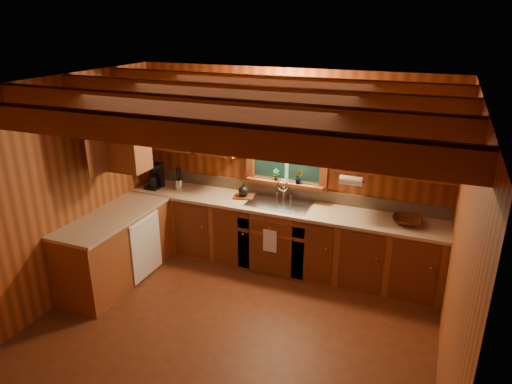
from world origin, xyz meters
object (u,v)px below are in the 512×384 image
Objects in this scene: sink at (279,207)px; wicker_basket at (407,221)px; coffee_maker at (155,176)px; cutting_board at (244,197)px.

sink reaches higher than wicker_basket.
coffee_maker is 1.01× the size of wicker_basket.
coffee_maker is 1.35m from cutting_board.
sink is at bearing 179.47° from wicker_basket.
wicker_basket is (1.60, -0.01, 0.09)m from sink.
sink reaches higher than cutting_board.
sink is 2.38× the size of wicker_basket.
coffee_maker reaches higher than sink.
cutting_board is at bearing 176.40° from sink.
coffee_maker is (-1.86, -0.06, 0.22)m from sink.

